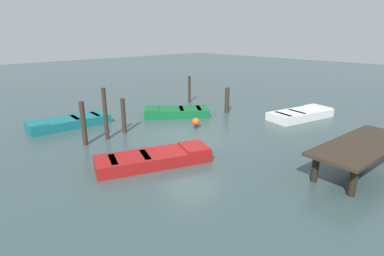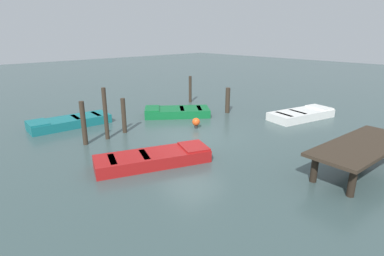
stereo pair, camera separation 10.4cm
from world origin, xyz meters
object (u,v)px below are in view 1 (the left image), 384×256
Objects in this scene: mooring_piling_mid_right at (105,114)px; mooring_piling_far_left at (83,124)px; rowboat_teal at (69,122)px; rowboat_white at (301,114)px; mooring_piling_near_right at (189,89)px; mooring_piling_far_right at (227,100)px; rowboat_red at (155,158)px; rowboat_green at (176,112)px; marker_buoy at (196,122)px; dock_segment at (362,147)px; mooring_piling_center at (124,116)px.

mooring_piling_mid_right is 0.97m from mooring_piling_far_left.
mooring_piling_far_left reaches higher than rowboat_teal.
rowboat_white is 2.27× the size of mooring_piling_near_right.
rowboat_red is at bearing 21.90° from mooring_piling_far_right.
rowboat_red is (-0.33, 6.21, -0.00)m from rowboat_teal.
marker_buoy is (0.75, 2.27, 0.07)m from rowboat_green.
mooring_piling_mid_right reaches higher than dock_segment.
rowboat_white is 2.43× the size of mooring_piling_center.
rowboat_white is at bearing 147.99° from rowboat_teal.
mooring_piling_far_left is 8.67m from mooring_piling_near_right.
marker_buoy is at bearing -81.31° from dock_segment.
dock_segment is 1.20× the size of rowboat_teal.
marker_buoy reaches higher than rowboat_teal.
marker_buoy is at bearing 108.96° from rowboat_green.
mooring_piling_far_left is (0.95, 0.02, -0.20)m from mooring_piling_mid_right.
mooring_piling_far_right reaches higher than rowboat_green.
rowboat_red is 1.06× the size of rowboat_white.
rowboat_red is 1.84× the size of mooring_piling_mid_right.
mooring_piling_far_right is 3.36m from marker_buoy.
rowboat_green is at bearing 63.68° from rowboat_red.
rowboat_teal is at bearing -61.53° from mooring_piling_center.
mooring_piling_mid_right is at bearing 14.02° from mooring_piling_center.
rowboat_teal is 2.96m from mooring_piling_far_left.
dock_segment is at bearing 111.11° from mooring_piling_center.
dock_segment is 6.89m from marker_buoy.
marker_buoy is (3.53, 4.23, -0.54)m from mooring_piling_near_right.
rowboat_green is (-4.90, 1.98, 0.00)m from rowboat_teal.
marker_buoy reaches higher than rowboat_green.
rowboat_red is at bearing 80.06° from rowboat_green.
mooring_piling_mid_right reaches higher than rowboat_red.
mooring_piling_near_right reaches higher than marker_buoy.
mooring_piling_far_right is (-2.46, 1.40, 0.47)m from rowboat_green.
mooring_piling_far_right is at bearing -164.79° from marker_buoy.
mooring_piling_far_left reaches higher than mooring_piling_near_right.
rowboat_red is 3.53m from mooring_piling_far_left.
rowboat_white is 10.52m from mooring_piling_far_left.
rowboat_red is 3.49m from mooring_piling_mid_right.
marker_buoy is (-4.67, 1.41, -0.58)m from mooring_piling_far_left.
rowboat_white is at bearing 151.90° from mooring_piling_center.
rowboat_white is 2.71× the size of mooring_piling_far_right.
mooring_piling_far_left is at bearing 18.92° from mooring_piling_near_right.
rowboat_red is at bearing 88.29° from mooring_piling_mid_right.
rowboat_green is at bearing -169.37° from mooring_piling_mid_right.
rowboat_green is at bearing -170.32° from mooring_piling_center.
marker_buoy reaches higher than rowboat_white.
rowboat_teal is 2.24× the size of mooring_piling_near_right.
rowboat_white is 3.88m from mooring_piling_far_right.
rowboat_teal is at bearing 15.31° from rowboat_green.
mooring_piling_mid_right is (8.79, -3.94, 0.85)m from rowboat_white.
mooring_piling_near_right reaches higher than rowboat_green.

